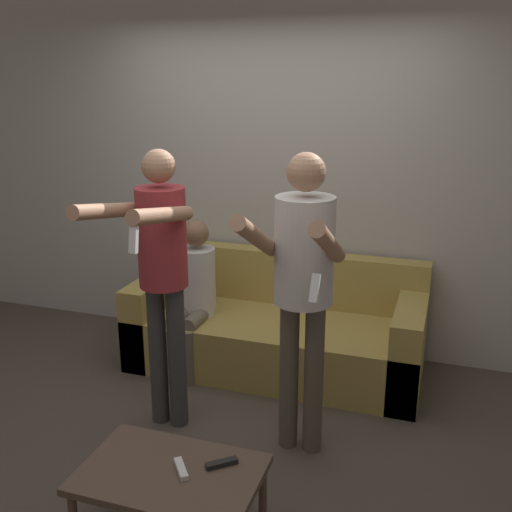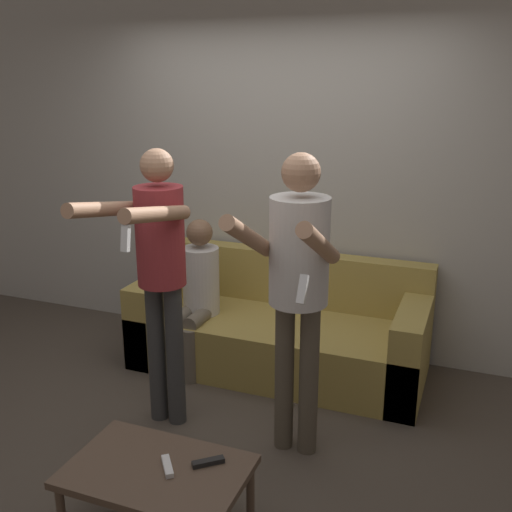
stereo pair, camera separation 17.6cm
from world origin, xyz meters
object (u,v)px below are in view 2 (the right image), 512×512
Objects in this scene: person_seated at (197,291)px; remote_far at (208,462)px; person_standing_left at (159,261)px; remote_near at (167,466)px; couch at (280,332)px; coffee_table at (157,476)px; person_standing_right at (298,274)px.

person_seated reaches higher than remote_far.
person_standing_left is 1.21m from remote_near.
couch is 1.23× the size of person_standing_left.
remote_far is at bearing -61.84° from person_seated.
coffee_table is 5.80× the size of remote_near.
remote_near is at bearing 18.16° from coffee_table.
remote_near is at bearing -149.24° from remote_far.
person_seated is 8.06× the size of remote_far.
couch is 1.77m from remote_far.
remote_near is at bearing -59.54° from person_standing_left.
remote_near is (0.67, -1.64, -0.19)m from person_seated.
person_standing_left is 2.09× the size of coffee_table.
person_standing_right is at bearing 0.45° from person_standing_left.
couch is 1.90× the size of person_seated.
remote_far is (0.25, -1.75, 0.13)m from couch.
person_standing_left is 1.54× the size of person_seated.
remote_near is at bearing -110.33° from person_standing_right.
remote_near reaches higher than coffee_table.
couch reaches higher than remote_near.
couch is 1.85m from remote_near.
coffee_table is (0.62, -1.66, -0.25)m from person_seated.
remote_far is (0.83, -1.55, -0.19)m from person_seated.
person_standing_left is at bearing 117.65° from coffee_table.
remote_far is at bearing 30.76° from remote_near.
person_standing_left is at bearing -113.37° from couch.
person_standing_right reaches higher than coffee_table.
person_seated is 1.79m from coffee_table.
person_standing_right is 12.54× the size of remote_far.
remote_far is at bearing -49.19° from person_standing_left.
remote_far is at bearing -81.78° from couch.
couch is 1.22× the size of person_standing_right.
couch reaches higher than remote_far.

